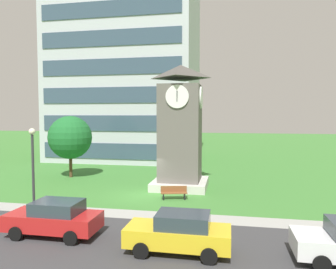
# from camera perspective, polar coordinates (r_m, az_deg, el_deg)

# --- Properties ---
(ground_plane) EXTENTS (160.00, 160.00, 0.00)m
(ground_plane) POSITION_cam_1_polar(r_m,az_deg,el_deg) (23.44, -4.68, -10.71)
(ground_plane) COLOR #3D7A33
(street_asphalt) EXTENTS (120.00, 7.20, 0.01)m
(street_asphalt) POSITION_cam_1_polar(r_m,az_deg,el_deg) (15.51, -13.90, -18.40)
(street_asphalt) COLOR #38383A
(street_asphalt) RESTS_ON ground
(kerb_strip) EXTENTS (120.00, 1.60, 0.01)m
(kerb_strip) POSITION_cam_1_polar(r_m,az_deg,el_deg) (19.36, -8.29, -13.83)
(kerb_strip) COLOR #9E9E99
(kerb_strip) RESTS_ON ground
(office_building) EXTENTS (17.96, 13.14, 25.60)m
(office_building) POSITION_cam_1_polar(r_m,az_deg,el_deg) (43.65, -7.26, 12.80)
(office_building) COLOR #B7BCC6
(office_building) RESTS_ON ground
(clock_tower) EXTENTS (4.22, 4.22, 9.63)m
(clock_tower) POSITION_cam_1_polar(r_m,az_deg,el_deg) (25.04, 2.24, 0.13)
(clock_tower) COLOR #605B56
(clock_tower) RESTS_ON ground
(park_bench) EXTENTS (1.86, 0.90, 0.88)m
(park_bench) POSITION_cam_1_polar(r_m,az_deg,el_deg) (22.12, 1.07, -10.34)
(park_bench) COLOR brown
(park_bench) RESTS_ON ground
(street_lamp) EXTENTS (0.36, 0.36, 5.02)m
(street_lamp) POSITION_cam_1_polar(r_m,az_deg,el_deg) (19.41, -23.03, -4.41)
(street_lamp) COLOR #333338
(street_lamp) RESTS_ON ground
(tree_by_building) EXTENTS (3.97, 3.97, 5.67)m
(tree_by_building) POSITION_cam_1_polar(r_m,az_deg,el_deg) (30.63, -17.10, -0.51)
(tree_by_building) COLOR #513823
(tree_by_building) RESTS_ON ground
(parked_car_red) EXTENTS (4.40, 2.03, 1.69)m
(parked_car_red) POSITION_cam_1_polar(r_m,az_deg,el_deg) (16.60, -19.64, -13.87)
(parked_car_red) COLOR red
(parked_car_red) RESTS_ON ground
(parked_car_yellow) EXTENTS (4.38, 1.94, 1.69)m
(parked_car_yellow) POSITION_cam_1_polar(r_m,az_deg,el_deg) (13.94, 2.00, -17.09)
(parked_car_yellow) COLOR gold
(parked_car_yellow) RESTS_ON ground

